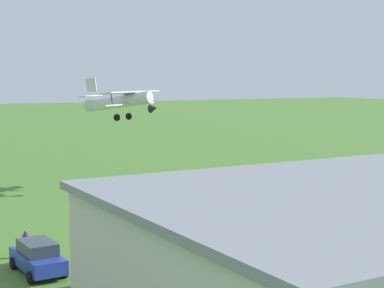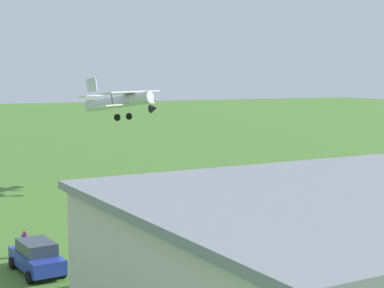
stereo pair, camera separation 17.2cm
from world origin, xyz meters
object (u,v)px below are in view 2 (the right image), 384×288
car_blue (37,257)px  person_by_parked_cars (366,196)px  biplane (121,101)px  person_at_fence_line (25,244)px  person_walking_on_apron (230,207)px  person_watching_takeoff (299,200)px

car_blue → person_by_parked_cars: 28.10m
biplane → person_at_fence_line: bearing=53.9°
car_blue → biplane: bearing=-122.2°
person_walking_on_apron → car_blue: bearing=20.6°
person_at_fence_line → biplane: bearing=-126.1°
biplane → person_by_parked_cars: 23.32m
person_at_fence_line → person_walking_on_apron: (-15.40, -2.62, 0.11)m
person_watching_takeoff → person_at_fence_line: bearing=6.9°
person_at_fence_line → person_by_parked_cars: bearing=-177.0°
biplane → person_watching_takeoff: bearing=116.7°
person_watching_takeoff → person_by_parked_cars: size_ratio=1.00×
car_blue → person_by_parked_cars: size_ratio=2.76×
person_at_fence_line → person_watching_takeoff: size_ratio=0.98×
person_at_fence_line → person_walking_on_apron: bearing=-170.4°
person_at_fence_line → person_watching_takeoff: 21.91m
person_at_fence_line → person_by_parked_cars: size_ratio=0.98×
car_blue → person_at_fence_line: car_blue is taller
person_at_fence_line → person_walking_on_apron: size_ratio=0.89×
person_walking_on_apron → person_by_parked_cars: bearing=174.4°
biplane → car_blue: biplane is taller
person_watching_takeoff → person_by_parked_cars: (-5.75, 1.21, -0.00)m
person_at_fence_line → person_walking_on_apron: 15.62m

